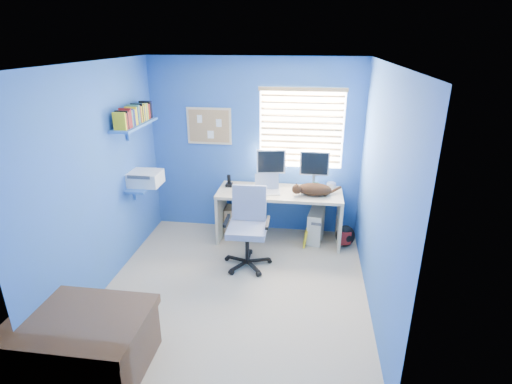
# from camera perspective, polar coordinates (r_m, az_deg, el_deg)

# --- Properties ---
(floor) EXTENTS (3.00, 3.20, 0.00)m
(floor) POSITION_cam_1_polar(r_m,az_deg,el_deg) (4.80, -2.92, -13.38)
(floor) COLOR tan
(floor) RESTS_ON ground
(ceiling) EXTENTS (3.00, 3.20, 0.00)m
(ceiling) POSITION_cam_1_polar(r_m,az_deg,el_deg) (3.96, -3.63, 17.92)
(ceiling) COLOR white
(ceiling) RESTS_ON wall_back
(wall_back) EXTENTS (3.00, 0.01, 2.50)m
(wall_back) POSITION_cam_1_polar(r_m,az_deg,el_deg) (5.72, -0.18, 6.32)
(wall_back) COLOR #3264A7
(wall_back) RESTS_ON ground
(wall_front) EXTENTS (3.00, 0.01, 2.50)m
(wall_front) POSITION_cam_1_polar(r_m,az_deg,el_deg) (2.82, -9.51, -10.71)
(wall_front) COLOR #3264A7
(wall_front) RESTS_ON ground
(wall_left) EXTENTS (0.01, 3.20, 2.50)m
(wall_left) POSITION_cam_1_polar(r_m,az_deg,el_deg) (4.73, -21.38, 1.55)
(wall_left) COLOR #3264A7
(wall_left) RESTS_ON ground
(wall_right) EXTENTS (0.01, 3.20, 2.50)m
(wall_right) POSITION_cam_1_polar(r_m,az_deg,el_deg) (4.21, 17.25, -0.31)
(wall_right) COLOR #3264A7
(wall_right) RESTS_ON ground
(desk) EXTENTS (1.71, 0.65, 0.74)m
(desk) POSITION_cam_1_polar(r_m,az_deg,el_deg) (5.66, 3.33, -3.39)
(desk) COLOR tan
(desk) RESTS_ON floor
(laptop) EXTENTS (0.37, 0.32, 0.22)m
(laptop) POSITION_cam_1_polar(r_m,az_deg,el_deg) (5.42, 1.66, 0.98)
(laptop) COLOR silver
(laptop) RESTS_ON desk
(monitor_left) EXTENTS (0.41, 0.18, 0.54)m
(monitor_left) POSITION_cam_1_polar(r_m,az_deg,el_deg) (5.61, 2.17, 3.43)
(monitor_left) COLOR silver
(monitor_left) RESTS_ON desk
(monitor_right) EXTENTS (0.40, 0.12, 0.54)m
(monitor_right) POSITION_cam_1_polar(r_m,az_deg,el_deg) (5.58, 8.31, 3.13)
(monitor_right) COLOR silver
(monitor_right) RESTS_ON desk
(phone) EXTENTS (0.09, 0.11, 0.17)m
(phone) POSITION_cam_1_polar(r_m,az_deg,el_deg) (5.68, -3.87, 1.64)
(phone) COLOR black
(phone) RESTS_ON desk
(mug) EXTENTS (0.10, 0.09, 0.10)m
(mug) POSITION_cam_1_polar(r_m,az_deg,el_deg) (5.59, 8.53, 0.76)
(mug) COLOR #357660
(mug) RESTS_ON desk
(cd_spindle) EXTENTS (0.13, 0.13, 0.07)m
(cd_spindle) POSITION_cam_1_polar(r_m,az_deg,el_deg) (5.73, 10.70, 0.97)
(cd_spindle) COLOR silver
(cd_spindle) RESTS_ON desk
(cat) EXTENTS (0.51, 0.35, 0.16)m
(cat) POSITION_cam_1_polar(r_m,az_deg,el_deg) (5.40, 8.33, 0.38)
(cat) COLOR black
(cat) RESTS_ON desk
(tower_pc) EXTENTS (0.25, 0.46, 0.45)m
(tower_pc) POSITION_cam_1_polar(r_m,az_deg,el_deg) (5.75, 8.54, -4.78)
(tower_pc) COLOR beige
(tower_pc) RESTS_ON floor
(drawer_boxes) EXTENTS (0.35, 0.28, 0.41)m
(drawer_boxes) POSITION_cam_1_polar(r_m,az_deg,el_deg) (5.91, -2.67, -4.02)
(drawer_boxes) COLOR tan
(drawer_boxes) RESTS_ON floor
(yellow_book) EXTENTS (0.03, 0.17, 0.24)m
(yellow_book) POSITION_cam_1_polar(r_m,az_deg,el_deg) (5.62, 7.05, -6.56)
(yellow_book) COLOR yellow
(yellow_book) RESTS_ON floor
(backpack) EXTENTS (0.31, 0.27, 0.31)m
(backpack) POSITION_cam_1_polar(r_m,az_deg,el_deg) (5.70, 12.62, -6.12)
(backpack) COLOR black
(backpack) RESTS_ON floor
(bed_corner) EXTENTS (1.10, 0.78, 0.53)m
(bed_corner) POSITION_cam_1_polar(r_m,az_deg,el_deg) (3.98, -23.61, -19.12)
(bed_corner) COLOR #4B2F23
(bed_corner) RESTS_ON floor
(office_chair) EXTENTS (0.60, 0.60, 1.00)m
(office_chair) POSITION_cam_1_polar(r_m,az_deg,el_deg) (5.06, -1.19, -6.48)
(office_chair) COLOR black
(office_chair) RESTS_ON floor
(window_blinds) EXTENTS (1.15, 0.05, 1.10)m
(window_blinds) POSITION_cam_1_polar(r_m,az_deg,el_deg) (5.57, 6.49, 8.94)
(window_blinds) COLOR white
(window_blinds) RESTS_ON ground
(corkboard) EXTENTS (0.64, 0.02, 0.52)m
(corkboard) POSITION_cam_1_polar(r_m,az_deg,el_deg) (5.76, -6.72, 9.34)
(corkboard) COLOR tan
(corkboard) RESTS_ON ground
(wall_shelves) EXTENTS (0.42, 0.90, 1.05)m
(wall_shelves) POSITION_cam_1_polar(r_m,az_deg,el_deg) (5.25, -16.41, 6.14)
(wall_shelves) COLOR #356EC3
(wall_shelves) RESTS_ON ground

